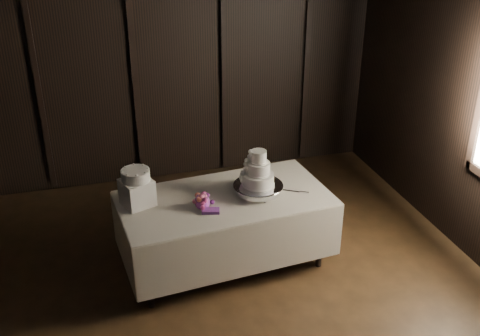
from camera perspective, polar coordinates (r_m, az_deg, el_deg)
name	(u,v)px	position (r m, az deg, el deg)	size (l,w,h in m)	color
room	(191,211)	(3.67, -4.97, -4.41)	(6.08, 7.08, 3.08)	black
display_table	(225,228)	(5.50, -1.51, -6.10)	(2.08, 1.23, 0.76)	beige
cake_stand	(258,189)	(5.37, 1.85, -2.16)	(0.48, 0.48, 0.09)	silver
wedding_cake	(256,173)	(5.27, 1.66, -0.49)	(0.34, 0.30, 0.36)	white
bouquet	(202,201)	(5.16, -3.85, -3.40)	(0.26, 0.36, 0.17)	#B34969
box_pedestal	(137,192)	(5.24, -10.41, -2.45)	(0.26, 0.26, 0.25)	white
small_cake	(136,175)	(5.15, -10.57, -0.72)	(0.26, 0.26, 0.10)	white
cake_knife	(285,190)	(5.45, 4.61, -2.27)	(0.37, 0.02, 0.01)	silver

